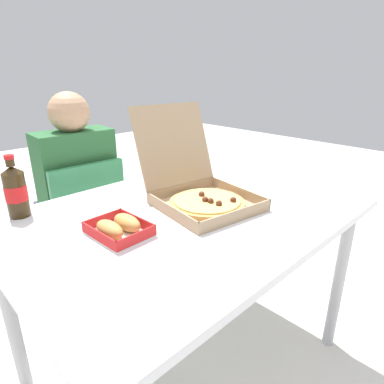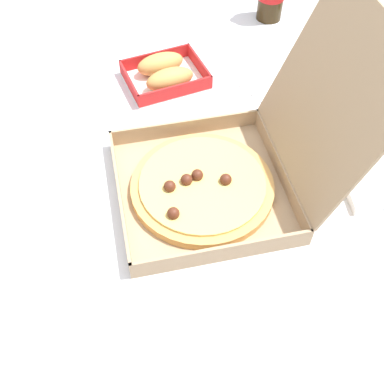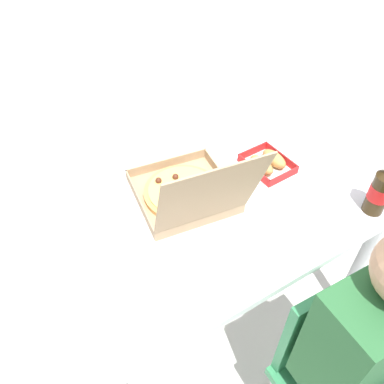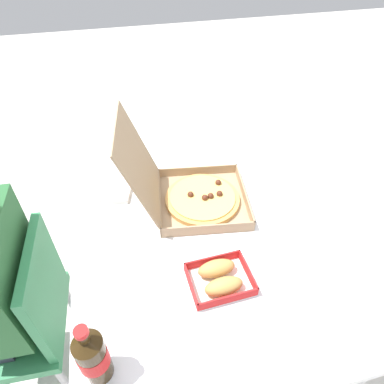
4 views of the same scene
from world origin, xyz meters
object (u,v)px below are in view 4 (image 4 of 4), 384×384
Objects in this scene: chair at (24,317)px; paper_menu at (135,272)px; cola_bottle at (92,356)px; napkin_pile at (116,193)px; pizza_box_open at (192,193)px; bread_side_box at (220,278)px.

paper_menu is at bearing -102.24° from chair.
chair is 3.71× the size of cola_bottle.
cola_bottle is 2.04× the size of napkin_pile.
chair reaches higher than paper_menu.
cola_bottle is at bearing 172.10° from napkin_pile.
pizza_box_open is 2.36× the size of paper_menu.
napkin_pile reaches higher than paper_menu.
pizza_box_open is at bearing -61.40° from paper_menu.
napkin_pile is at bearing 67.66° from pizza_box_open.
chair is at bearing 40.12° from cola_bottle.
cola_bottle is 1.07× the size of paper_menu.
bread_side_box is at bearing -149.92° from napkin_pile.
pizza_box_open reaches higher than cola_bottle.
cola_bottle reaches higher than paper_menu.
cola_bottle is 0.67m from napkin_pile.
paper_menu is (-0.09, -0.43, 0.27)m from chair.
chair is 3.95× the size of paper_menu.
cola_bottle is at bearing -139.88° from chair.
napkin_pile is (0.66, -0.09, -0.08)m from cola_bottle.
cola_bottle is 0.32m from paper_menu.
chair is 1.67× the size of pizza_box_open.
paper_menu is at bearing 136.92° from pizza_box_open.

